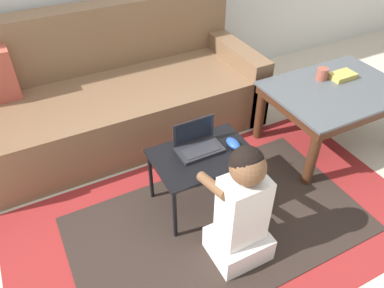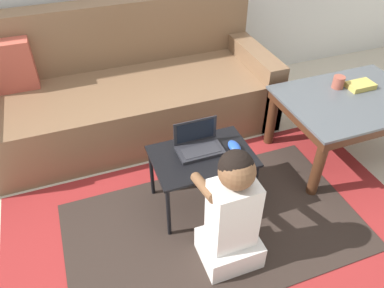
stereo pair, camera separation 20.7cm
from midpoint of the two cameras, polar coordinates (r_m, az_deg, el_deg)
name	(u,v)px [view 1 (the left image)]	position (r m, az deg, el deg)	size (l,w,h in m)	color
ground_plane	(193,211)	(2.42, -2.36, -10.25)	(16.00, 16.00, 0.00)	beige
area_rug	(219,224)	(2.35, 1.56, -12.22)	(2.46, 1.40, 0.01)	maroon
couch	(107,97)	(2.99, -14.74, 6.88)	(2.29, 0.92, 0.91)	brown
coffee_table	(335,97)	(2.85, 18.99, 6.73)	(0.94, 0.69, 0.48)	#4C5156
laptop_desk	(203,160)	(2.23, -1.01, -2.59)	(0.59, 0.40, 0.40)	black
laptop	(198,145)	(2.22, -1.70, -0.25)	(0.27, 0.16, 0.18)	#232328
computer_mouse	(233,143)	(2.25, 3.67, 0.00)	(0.07, 0.12, 0.04)	#234CB2
person_seated	(242,211)	(1.96, 4.55, -10.24)	(0.31, 0.39, 0.77)	silver
cup_on_table	(322,74)	(2.87, 17.27, 10.12)	(0.08, 0.08, 0.09)	#994C3D
book_on_table	(342,76)	(2.94, 20.10, 9.69)	(0.19, 0.12, 0.04)	tan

